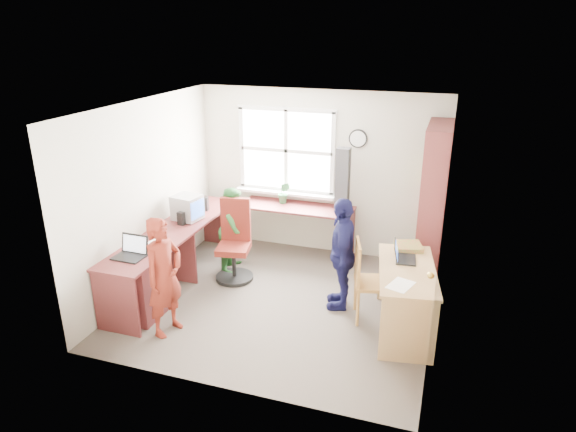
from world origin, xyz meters
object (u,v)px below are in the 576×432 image
object	(u,v)px
cd_tower	(343,180)
potted_plant	(284,193)
person_navy	(342,254)
wooden_chair	(367,278)
bookshelf	(432,209)
person_green	(234,229)
crt_monitor	(187,208)
right_desk	(406,286)
swivel_chair	(235,245)
laptop_left	(131,252)
laptop_right	(402,256)
person_red	(164,277)
l_desk	(174,264)

from	to	relation	value
cd_tower	potted_plant	world-z (taller)	cd_tower
cd_tower	person_navy	distance (m)	1.43
wooden_chair	potted_plant	size ratio (longest dim) A/B	2.93
bookshelf	person_green	distance (m)	2.66
crt_monitor	right_desk	bearing A→B (deg)	-1.32
swivel_chair	laptop_left	distance (m)	1.47
right_desk	potted_plant	bearing A→B (deg)	131.18
wooden_chair	laptop_right	world-z (taller)	wooden_chair
potted_plant	crt_monitor	bearing A→B (deg)	-134.14
swivel_chair	right_desk	bearing A→B (deg)	-25.60
cd_tower	person_green	size ratio (longest dim) A/B	0.77
swivel_chair	laptop_right	distance (m)	2.28
bookshelf	right_desk	bearing A→B (deg)	-96.84
laptop_left	person_red	distance (m)	0.60
swivel_chair	potted_plant	world-z (taller)	swivel_chair
bookshelf	wooden_chair	distance (m)	1.45
right_desk	person_red	size ratio (longest dim) A/B	1.02
person_green	person_navy	xyz separation A→B (m)	(1.63, -0.54, 0.10)
crt_monitor	laptop_right	xyz separation A→B (m)	(2.90, -0.36, -0.13)
potted_plant	person_navy	distance (m)	1.80
swivel_chair	wooden_chair	bearing A→B (deg)	-26.17
l_desk	person_red	distance (m)	0.81
laptop_right	cd_tower	bearing A→B (deg)	29.67
right_desk	person_green	size ratio (longest dim) A/B	1.17
l_desk	cd_tower	size ratio (longest dim) A/B	3.26
right_desk	crt_monitor	distance (m)	3.06
swivel_chair	person_red	size ratio (longest dim) A/B	0.80
right_desk	bookshelf	xyz separation A→B (m)	(0.16, 1.32, 0.46)
swivel_chair	laptop_right	xyz separation A→B (m)	(2.22, -0.37, 0.33)
person_red	right_desk	bearing A→B (deg)	-56.75
l_desk	laptop_right	world-z (taller)	laptop_right
crt_monitor	person_green	size ratio (longest dim) A/B	0.33
l_desk	wooden_chair	bearing A→B (deg)	5.94
swivel_chair	potted_plant	xyz separation A→B (m)	(0.34, 1.05, 0.45)
cd_tower	person_red	bearing A→B (deg)	-118.67
person_red	person_navy	xyz separation A→B (m)	(1.70, 1.16, 0.01)
crt_monitor	person_red	world-z (taller)	person_red
right_desk	person_red	world-z (taller)	person_red
potted_plant	person_red	distance (m)	2.56
laptop_right	person_green	bearing A→B (deg)	68.80
wooden_chair	person_red	xyz separation A→B (m)	(-2.04, -0.96, 0.16)
l_desk	right_desk	world-z (taller)	same
right_desk	person_navy	xyz separation A→B (m)	(-0.79, 0.29, 0.15)
right_desk	cd_tower	size ratio (longest dim) A/B	1.52
bookshelf	potted_plant	bearing A→B (deg)	171.71
wooden_chair	l_desk	bearing A→B (deg)	170.44
person_red	person_green	xyz separation A→B (m)	(0.07, 1.70, -0.09)
right_desk	laptop_right	world-z (taller)	laptop_right
laptop_left	cd_tower	world-z (taller)	cd_tower
swivel_chair	potted_plant	bearing A→B (deg)	60.32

